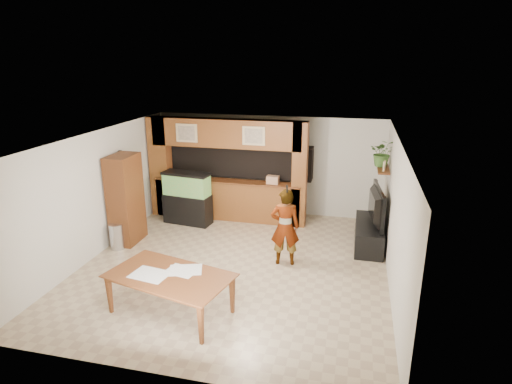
% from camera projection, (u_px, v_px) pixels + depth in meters
% --- Properties ---
extents(floor, '(6.50, 6.50, 0.00)m').
position_uv_depth(floor, '(235.00, 265.00, 8.71)').
color(floor, tan).
rests_on(floor, ground).
extents(ceiling, '(6.50, 6.50, 0.00)m').
position_uv_depth(ceiling, '(233.00, 139.00, 7.92)').
color(ceiling, white).
rests_on(ceiling, wall_back).
extents(wall_back, '(6.00, 0.00, 6.00)m').
position_uv_depth(wall_back, '(268.00, 165.00, 11.32)').
color(wall_back, beige).
rests_on(wall_back, floor).
extents(wall_left, '(0.00, 6.50, 6.50)m').
position_uv_depth(wall_left, '(97.00, 194.00, 8.97)').
color(wall_left, beige).
rests_on(wall_left, floor).
extents(wall_right, '(0.00, 6.50, 6.50)m').
position_uv_depth(wall_right, '(395.00, 218.00, 7.66)').
color(wall_right, beige).
rests_on(wall_right, floor).
extents(partition, '(4.20, 0.99, 2.60)m').
position_uv_depth(partition, '(227.00, 168.00, 10.96)').
color(partition, brown).
rests_on(partition, floor).
extents(wall_clock, '(0.05, 0.25, 0.25)m').
position_uv_depth(wall_clock, '(120.00, 156.00, 9.71)').
color(wall_clock, black).
rests_on(wall_clock, wall_left).
extents(wall_shelf, '(0.25, 0.90, 0.04)m').
position_uv_depth(wall_shelf, '(383.00, 169.00, 9.37)').
color(wall_shelf, brown).
rests_on(wall_shelf, wall_right).
extents(pantry_cabinet, '(0.50, 0.82, 2.01)m').
position_uv_depth(pantry_cabinet, '(126.00, 199.00, 9.55)').
color(pantry_cabinet, brown).
rests_on(pantry_cabinet, floor).
extents(trash_can, '(0.32, 0.32, 0.58)m').
position_uv_depth(trash_can, '(117.00, 236.00, 9.38)').
color(trash_can, '#B2B2B7').
rests_on(trash_can, floor).
extents(aquarium, '(1.20, 0.45, 1.33)m').
position_uv_depth(aquarium, '(187.00, 199.00, 10.71)').
color(aquarium, black).
rests_on(aquarium, floor).
extents(tv_stand, '(0.59, 1.62, 0.54)m').
position_uv_depth(tv_stand, '(369.00, 234.00, 9.53)').
color(tv_stand, black).
rests_on(tv_stand, floor).
extents(television, '(0.34, 1.44, 0.82)m').
position_uv_depth(television, '(371.00, 205.00, 9.32)').
color(television, black).
rests_on(television, tv_stand).
extents(photo_frame, '(0.07, 0.16, 0.21)m').
position_uv_depth(photo_frame, '(384.00, 166.00, 9.11)').
color(photo_frame, tan).
rests_on(photo_frame, wall_shelf).
extents(potted_plant, '(0.55, 0.48, 0.61)m').
position_uv_depth(potted_plant, '(383.00, 153.00, 9.42)').
color(potted_plant, '#375E25').
rests_on(potted_plant, wall_shelf).
extents(person, '(0.64, 0.48, 1.60)m').
position_uv_depth(person, '(285.00, 227.00, 8.55)').
color(person, '#8C684D').
rests_on(person, floor).
extents(microphone, '(0.04, 0.11, 0.17)m').
position_uv_depth(microphone, '(287.00, 189.00, 8.13)').
color(microphone, black).
rests_on(microphone, person).
extents(dining_table, '(2.20, 1.55, 0.70)m').
position_uv_depth(dining_table, '(169.00, 295.00, 6.96)').
color(dining_table, brown).
rests_on(dining_table, floor).
extents(newspaper_a, '(0.66, 0.52, 0.01)m').
position_uv_depth(newspaper_a, '(150.00, 275.00, 6.89)').
color(newspaper_a, silver).
rests_on(newspaper_a, dining_table).
extents(newspaper_b, '(0.63, 0.53, 0.01)m').
position_uv_depth(newspaper_b, '(185.00, 270.00, 7.04)').
color(newspaper_b, silver).
rests_on(newspaper_b, dining_table).
extents(newspaper_c, '(0.56, 0.46, 0.01)m').
position_uv_depth(newspaper_c, '(182.00, 271.00, 7.01)').
color(newspaper_c, silver).
rests_on(newspaper_c, dining_table).
extents(counter_box, '(0.31, 0.22, 0.20)m').
position_uv_depth(counter_box, '(273.00, 180.00, 10.57)').
color(counter_box, tan).
rests_on(counter_box, partition).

